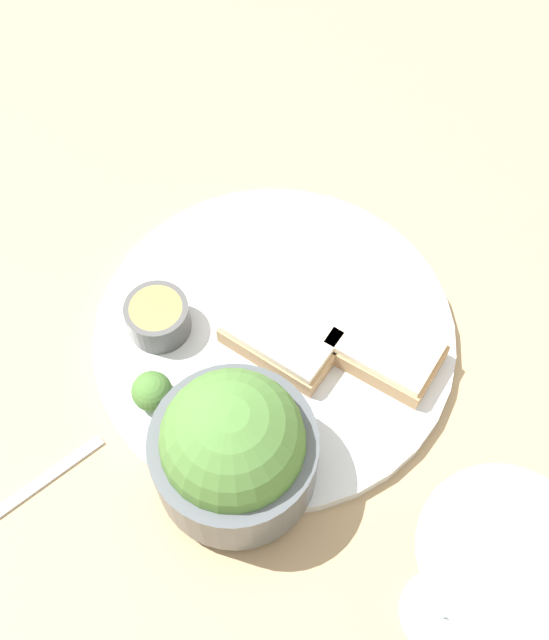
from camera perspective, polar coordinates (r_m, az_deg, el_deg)
name	(u,v)px	position (r m, az deg, el deg)	size (l,w,h in m)	color
ground_plane	(274,340)	(0.67, 0.00, -1.42)	(4.00, 4.00, 0.00)	tan
dinner_plate	(274,336)	(0.66, 0.00, -1.14)	(0.30, 0.30, 0.01)	silver
salad_bowl	(234,448)	(0.57, -2.92, -9.11)	(0.12, 0.12, 0.11)	#4C5156
sauce_ramekin	(158,316)	(0.65, -8.31, 0.26)	(0.05, 0.05, 0.03)	#4C4C4C
cheese_toast_near	(384,350)	(0.64, 7.80, -2.10)	(0.10, 0.09, 0.03)	tan
cheese_toast_far	(282,337)	(0.64, 0.52, -1.25)	(0.10, 0.09, 0.03)	tan
wine_glass	(485,573)	(0.48, 14.72, -16.98)	(0.09, 0.09, 0.18)	silver
garnish	(152,391)	(0.62, -8.71, -5.03)	(0.03, 0.03, 0.03)	#477533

